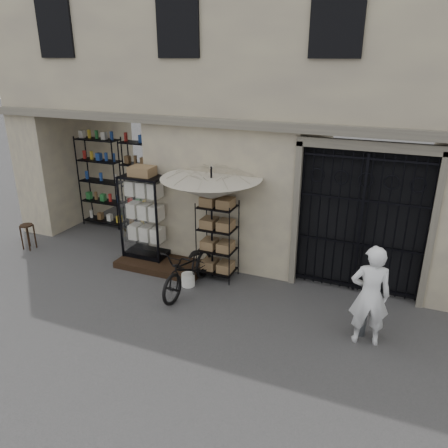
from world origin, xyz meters
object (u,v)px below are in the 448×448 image
at_px(wooden_stool, 28,236).
at_px(bicycle, 190,290).
at_px(display_cabinet, 145,221).
at_px(market_umbrella, 211,183).
at_px(white_bucket, 188,280).
at_px(steel_bollard, 363,314).
at_px(wire_rack, 218,241).
at_px(shopkeeper, 364,341).

bearing_deg(wooden_stool, bicycle, -3.79).
xyz_separation_m(display_cabinet, market_umbrella, (1.71, -0.13, 1.11)).
bearing_deg(display_cabinet, white_bucket, -41.12).
bearing_deg(wooden_stool, display_cabinet, 10.01).
bearing_deg(steel_bollard, market_umbrella, 163.38).
relative_size(wire_rack, steel_bollard, 2.13).
bearing_deg(wooden_stool, wire_rack, 5.26).
relative_size(display_cabinet, wooden_stool, 3.23).
bearing_deg(steel_bollard, white_bucket, 173.63).
distance_m(market_umbrella, white_bucket, 2.08).
distance_m(display_cabinet, bicycle, 2.01).
bearing_deg(steel_bollard, wire_rack, 162.21).
relative_size(wire_rack, shopkeeper, 0.97).
xyz_separation_m(wooden_stool, shopkeeper, (8.11, -0.73, -0.33)).
xyz_separation_m(wire_rack, wooden_stool, (-4.91, -0.45, -0.50)).
bearing_deg(wooden_stool, white_bucket, -1.97).
xyz_separation_m(market_umbrella, bicycle, (-0.19, -0.72, -2.11)).
distance_m(wire_rack, shopkeeper, 3.51).
distance_m(display_cabinet, shopkeeper, 5.28).
bearing_deg(bicycle, wire_rack, 71.95).
bearing_deg(market_umbrella, shopkeeper, -19.07).
relative_size(display_cabinet, wire_rack, 1.20).
relative_size(white_bucket, wooden_stool, 0.44).
height_order(wire_rack, white_bucket, wire_rack).
height_order(market_umbrella, shopkeeper, market_umbrella).
height_order(bicycle, wooden_stool, bicycle).
distance_m(display_cabinet, white_bucket, 1.80).
xyz_separation_m(wire_rack, steel_bollard, (3.12, -1.00, -0.44)).
height_order(wire_rack, bicycle, wire_rack).
distance_m(market_umbrella, bicycle, 2.24).
bearing_deg(market_umbrella, wire_rack, 17.95).
relative_size(display_cabinet, steel_bollard, 2.55).
relative_size(market_umbrella, white_bucket, 10.55).
bearing_deg(steel_bollard, display_cabinet, 167.52).
bearing_deg(wire_rack, bicycle, -119.21).
distance_m(white_bucket, bicycle, 0.23).
distance_m(white_bucket, shopkeeper, 3.65).
height_order(display_cabinet, steel_bollard, display_cabinet).
bearing_deg(shopkeeper, market_umbrella, -30.88).
xyz_separation_m(display_cabinet, bicycle, (1.52, -0.85, -1.00)).
distance_m(bicycle, steel_bollard, 3.46).
relative_size(display_cabinet, white_bucket, 7.39).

